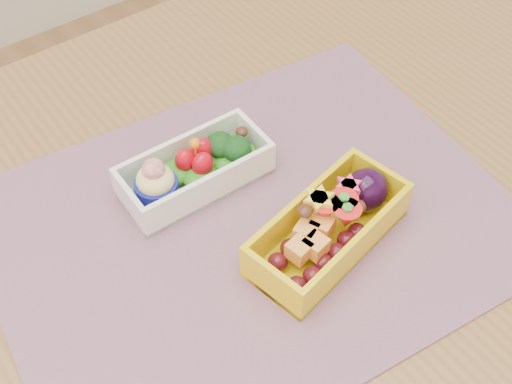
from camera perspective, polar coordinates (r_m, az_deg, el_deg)
table at (r=0.72m, az=-1.33°, el=-9.71°), size 1.20×0.80×0.75m
placemat at (r=0.66m, az=-0.27°, el=-2.74°), size 0.54×0.44×0.00m
bento_white at (r=0.67m, az=-5.33°, el=1.88°), size 0.16×0.07×0.06m
bento_yellow at (r=0.63m, az=6.49°, el=-2.92°), size 0.18×0.10×0.06m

